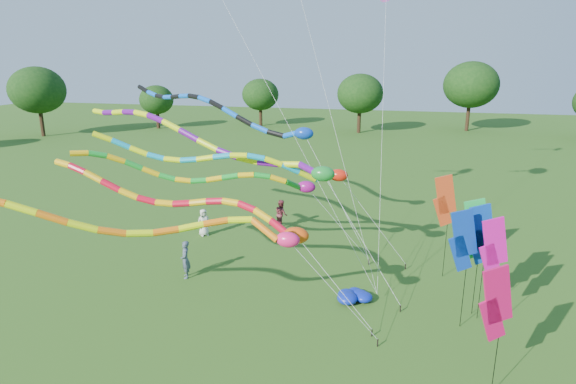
% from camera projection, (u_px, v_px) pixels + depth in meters
% --- Properties ---
extents(ground, '(160.00, 160.00, 0.00)m').
position_uv_depth(ground, '(302.00, 345.00, 17.75)').
color(ground, '#235717').
rests_on(ground, ground).
extents(tree_ring, '(120.26, 113.71, 9.49)m').
position_uv_depth(tree_ring, '(384.00, 223.00, 14.75)').
color(tree_ring, '#382314').
rests_on(tree_ring, ground).
extents(tube_kite_red, '(13.88, 1.74, 6.42)m').
position_uv_depth(tube_kite_red, '(205.00, 207.00, 19.59)').
color(tube_kite_red, black).
rests_on(tube_kite_red, ground).
extents(tube_kite_orange, '(14.14, 4.97, 6.98)m').
position_uv_depth(tube_kite_orange, '(149.00, 224.00, 15.60)').
color(tube_kite_orange, black).
rests_on(tube_kite_orange, ground).
extents(tube_kite_purple, '(17.11, 5.66, 8.27)m').
position_uv_depth(tube_kite_purple, '(217.00, 143.00, 22.73)').
color(tube_kite_purple, black).
rests_on(tube_kite_purple, ground).
extents(tube_kite_blue, '(16.02, 7.08, 8.90)m').
position_uv_depth(tube_kite_blue, '(228.00, 113.00, 27.66)').
color(tube_kite_blue, black).
rests_on(tube_kite_blue, ground).
extents(tube_kite_cyan, '(13.98, 3.78, 7.46)m').
position_uv_depth(tube_kite_cyan, '(250.00, 163.00, 22.05)').
color(tube_kite_cyan, black).
rests_on(tube_kite_cyan, ground).
extents(tube_kite_green, '(12.51, 5.18, 6.88)m').
position_uv_depth(tube_kite_green, '(226.00, 177.00, 22.17)').
color(tube_kite_green, black).
rests_on(tube_kite_green, ground).
extents(banner_pole_magenta_a, '(1.09, 0.55, 4.44)m').
position_uv_depth(banner_pole_magenta_a, '(496.00, 304.00, 14.27)').
color(banner_pole_magenta_a, black).
rests_on(banner_pole_magenta_a, ground).
extents(banner_pole_green, '(1.15, 0.33, 4.99)m').
position_uv_depth(banner_pole_green, '(475.00, 229.00, 18.87)').
color(banner_pole_green, black).
rests_on(banner_pole_green, ground).
extents(banner_pole_magenta_b, '(1.13, 0.45, 4.69)m').
position_uv_depth(banner_pole_magenta_b, '(493.00, 249.00, 17.67)').
color(banner_pole_magenta_b, black).
rests_on(banner_pole_magenta_b, ground).
extents(banner_pole_red, '(1.13, 0.43, 5.08)m').
position_uv_depth(banner_pole_red, '(445.00, 201.00, 22.16)').
color(banner_pole_red, black).
rests_on(banner_pole_red, ground).
extents(banner_pole_blue_a, '(1.14, 0.39, 4.88)m').
position_uv_depth(banner_pole_blue_a, '(463.00, 241.00, 17.95)').
color(banner_pole_blue_a, black).
rests_on(banner_pole_blue_a, ground).
extents(banner_pole_blue_b, '(1.14, 0.39, 4.89)m').
position_uv_depth(banner_pole_blue_b, '(481.00, 235.00, 18.53)').
color(banner_pole_blue_b, black).
rests_on(banner_pole_blue_b, ground).
extents(blue_nylon_heap, '(1.65, 1.66, 0.49)m').
position_uv_depth(blue_nylon_heap, '(356.00, 293.00, 21.09)').
color(blue_nylon_heap, '#0C21A6').
rests_on(blue_nylon_heap, ground).
extents(person_a, '(0.93, 0.92, 1.62)m').
position_uv_depth(person_a, '(204.00, 222.00, 28.27)').
color(person_a, silver).
rests_on(person_a, ground).
extents(person_b, '(0.69, 0.80, 1.84)m').
position_uv_depth(person_b, '(185.00, 260.00, 22.87)').
color(person_b, '#444F5F').
rests_on(person_b, ground).
extents(person_c, '(1.05, 1.10, 1.80)m').
position_uv_depth(person_c, '(281.00, 214.00, 29.50)').
color(person_c, maroon).
rests_on(person_c, ground).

